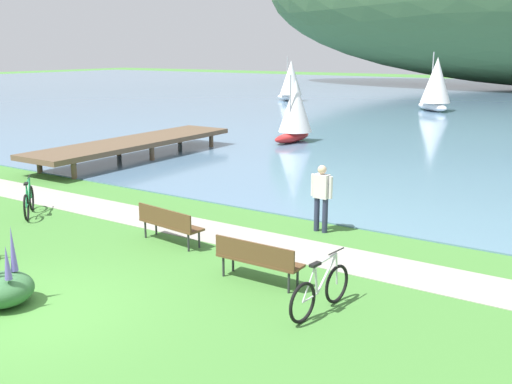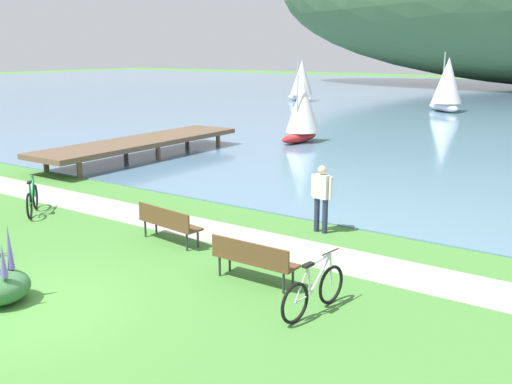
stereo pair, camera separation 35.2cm
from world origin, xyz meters
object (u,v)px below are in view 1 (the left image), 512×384
Objects in this scene: person_at_shoreline at (321,194)px; bicycle_leaning_near_bench at (29,201)px; park_bench_near_camera at (169,222)px; bicycle_beside_path at (321,291)px; sailboat_mid_bay at (436,84)px; sailboat_far_off at (291,80)px; park_bench_further_along at (257,258)px; sailboat_nearest_to_shore at (295,110)px.

bicycle_leaning_near_bench is at bearing -157.51° from person_at_shoreline.
park_bench_near_camera is 4.89m from bicycle_beside_path.
sailboat_mid_bay is (-3.56, 33.22, 1.52)m from park_bench_near_camera.
sailboat_far_off reaches higher than park_bench_near_camera.
park_bench_further_along is 0.42× the size of sailboat_mid_bay.
park_bench_further_along is at bearing -79.00° from sailboat_mid_bay.
sailboat_nearest_to_shore is (-8.14, 15.92, 1.06)m from park_bench_further_along.
bicycle_leaning_near_bench is (-4.85, -0.30, -0.12)m from park_bench_near_camera.
bicycle_leaning_near_bench is at bearing -92.20° from sailboat_mid_bay.
bicycle_leaning_near_bench is at bearing -89.15° from sailboat_nearest_to_shore.
bicycle_beside_path is at bearing -59.22° from sailboat_nearest_to_shore.
sailboat_nearest_to_shore is at bearing 117.10° from park_bench_further_along.
bicycle_beside_path is at bearing -59.45° from sailboat_far_off.
sailboat_far_off reaches higher than bicycle_beside_path.
park_bench_further_along is at bearing -62.90° from sailboat_nearest_to_shore.
sailboat_far_off is at bearing 120.55° from bicycle_beside_path.
park_bench_near_camera is 0.56× the size of sailboat_nearest_to_shore.
park_bench_near_camera is at bearing 3.51° from bicycle_leaning_near_bench.
park_bench_further_along is 17.91m from sailboat_nearest_to_shore.
bicycle_leaning_near_bench and bicycle_beside_path have the same top height.
park_bench_near_camera is 1.08× the size of person_at_shoreline.
person_at_shoreline is (-0.47, 3.65, 0.46)m from park_bench_further_along.
park_bench_further_along is 0.47× the size of sailboat_far_off.
sailboat_far_off is (-11.87, 35.23, 1.44)m from bicycle_leaning_near_bench.
person_at_shoreline is 0.45× the size of sailboat_far_off.
sailboat_mid_bay is at bearing 101.00° from park_bench_further_along.
sailboat_far_off is (-19.32, 32.15, 0.86)m from person_at_shoreline.
person_at_shoreline is at bearing 22.49° from bicycle_leaning_near_bench.
sailboat_nearest_to_shore reaches higher than park_bench_further_along.
person_at_shoreline reaches higher than bicycle_leaning_near_bench.
bicycle_leaning_near_bench is at bearing 173.63° from bicycle_beside_path.
bicycle_beside_path is at bearing -76.57° from sailboat_mid_bay.
person_at_shoreline is at bearing -57.96° from sailboat_nearest_to_shore.
sailboat_mid_bay is (-6.16, 30.44, 1.06)m from person_at_shoreline.
bicycle_beside_path reaches higher than park_bench_near_camera.
sailboat_mid_bay is (1.29, 33.52, 1.64)m from bicycle_leaning_near_bench.
park_bench_near_camera is 38.76m from sailboat_far_off.
sailboat_nearest_to_shore reaches higher than bicycle_leaning_near_bench.
sailboat_mid_bay is 13.28m from sailboat_far_off.
person_at_shoreline is at bearing 97.32° from park_bench_further_along.
sailboat_mid_bay reaches higher than park_bench_further_along.
sailboat_far_off is at bearing 118.93° from park_bench_further_along.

